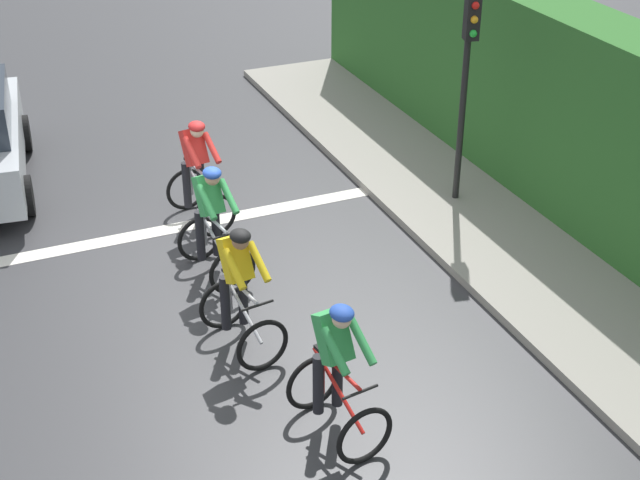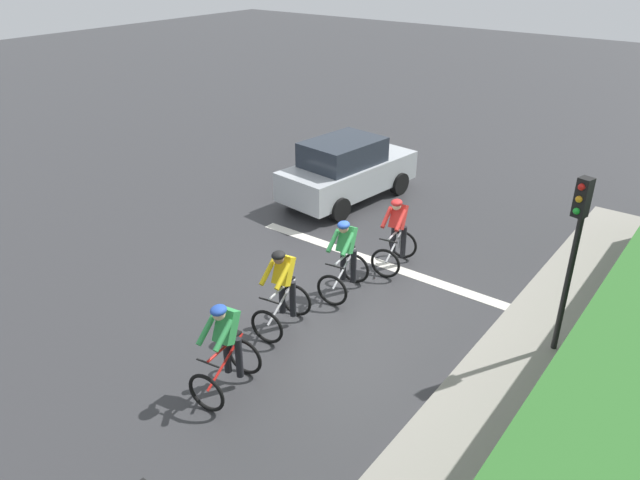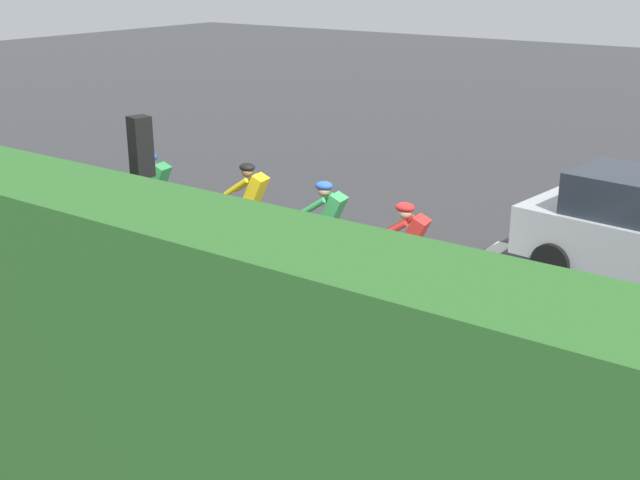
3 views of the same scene
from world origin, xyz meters
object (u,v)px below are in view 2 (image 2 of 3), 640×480
(car_silver, at_px, (347,170))
(cyclist_second, at_px, (282,291))
(cyclist_fourth, at_px, (396,234))
(cyclist_mid, at_px, (345,259))
(cyclist_lead, at_px, (226,350))
(traffic_light_near_crossing, at_px, (574,243))

(car_silver, bearing_deg, cyclist_second, 114.21)
(cyclist_second, distance_m, cyclist_fourth, 3.34)
(cyclist_second, relative_size, cyclist_fourth, 1.00)
(cyclist_mid, distance_m, cyclist_fourth, 1.61)
(cyclist_lead, relative_size, cyclist_fourth, 1.00)
(cyclist_lead, xyz_separation_m, cyclist_second, (0.43, -1.88, 0.00))
(cyclist_lead, bearing_deg, car_silver, -68.42)
(cyclist_second, distance_m, car_silver, 6.41)
(cyclist_second, xyz_separation_m, car_silver, (2.63, -5.85, 0.08))
(cyclist_second, bearing_deg, car_silver, -65.79)
(cyclist_lead, distance_m, cyclist_mid, 3.60)
(cyclist_mid, bearing_deg, traffic_light_near_crossing, -173.03)
(cyclist_mid, height_order, car_silver, car_silver)
(cyclist_second, relative_size, cyclist_mid, 1.00)
(cyclist_fourth, relative_size, car_silver, 0.39)
(cyclist_lead, xyz_separation_m, traffic_light_near_crossing, (-3.89, -4.10, 1.43))
(cyclist_lead, height_order, traffic_light_near_crossing, traffic_light_near_crossing)
(cyclist_lead, height_order, cyclist_second, same)
(car_silver, height_order, traffic_light_near_crossing, traffic_light_near_crossing)
(cyclist_lead, distance_m, cyclist_fourth, 5.18)
(car_silver, relative_size, traffic_light_near_crossing, 1.28)
(cyclist_fourth, xyz_separation_m, car_silver, (3.09, -2.54, 0.08))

